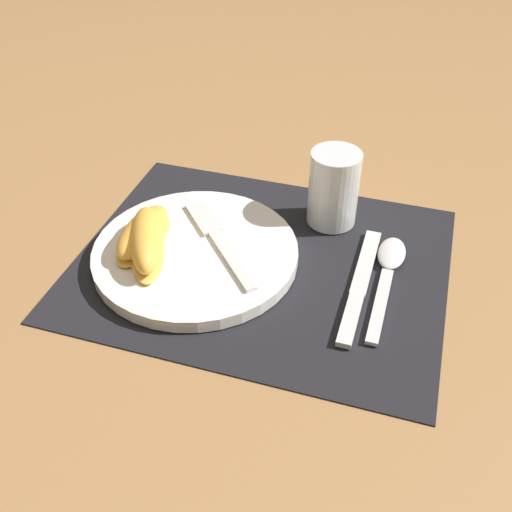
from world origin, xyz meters
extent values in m
plane|color=#A37547|center=(0.00, 0.00, 0.00)|extent=(3.00, 3.00, 0.00)
cube|color=black|center=(0.00, 0.00, 0.00)|extent=(0.44, 0.36, 0.00)
cylinder|color=white|center=(-0.08, -0.02, 0.01)|extent=(0.25, 0.25, 0.02)
cylinder|color=silver|center=(0.06, 0.11, 0.05)|extent=(0.06, 0.06, 0.10)
cylinder|color=orange|center=(0.06, 0.11, 0.03)|extent=(0.05, 0.05, 0.05)
cube|color=silver|center=(0.12, -0.07, 0.01)|extent=(0.02, 0.08, 0.01)
cube|color=silver|center=(0.12, 0.03, 0.01)|extent=(0.02, 0.12, 0.01)
cube|color=silver|center=(0.15, -0.04, 0.01)|extent=(0.01, 0.12, 0.01)
ellipsoid|color=silver|center=(0.15, 0.05, 0.01)|extent=(0.03, 0.06, 0.01)
cube|color=silver|center=(-0.03, -0.03, 0.02)|extent=(0.09, 0.10, 0.00)
cube|color=silver|center=(-0.09, 0.04, 0.02)|extent=(0.07, 0.07, 0.00)
ellipsoid|color=#F7C656|center=(-0.14, -0.03, 0.02)|extent=(0.05, 0.11, 0.01)
ellipsoid|color=#F9B242|center=(-0.14, -0.03, 0.04)|extent=(0.05, 0.11, 0.03)
ellipsoid|color=#F7C656|center=(-0.13, -0.04, 0.02)|extent=(0.09, 0.13, 0.01)
ellipsoid|color=#F9B242|center=(-0.13, -0.04, 0.04)|extent=(0.08, 0.13, 0.04)
camera|label=1|loc=(0.16, -0.54, 0.48)|focal=42.00mm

